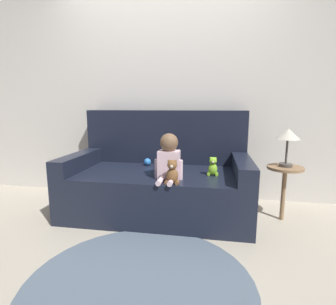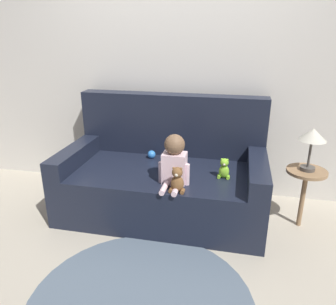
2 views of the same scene
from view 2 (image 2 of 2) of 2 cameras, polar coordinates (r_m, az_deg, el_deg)
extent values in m
plane|color=#B7AD99|center=(3.16, -0.84, -10.14)|extent=(12.00, 12.00, 0.00)
cube|color=silver|center=(3.30, 1.42, 15.11)|extent=(8.00, 0.05, 2.60)
cube|color=black|center=(3.05, -0.86, -6.56)|extent=(1.81, 0.99, 0.44)
cube|color=black|center=(3.23, 0.73, 4.91)|extent=(1.81, 0.18, 0.60)
cube|color=black|center=(3.21, -15.36, -0.08)|extent=(0.16, 0.99, 0.16)
cube|color=black|center=(2.86, 15.36, -2.57)|extent=(0.16, 0.99, 0.16)
cube|color=silver|center=(2.64, 1.12, -2.71)|extent=(0.19, 0.14, 0.25)
sphere|color=brown|center=(2.57, 1.15, 1.40)|extent=(0.16, 0.16, 0.16)
cylinder|color=silver|center=(2.55, -0.67, -6.19)|extent=(0.04, 0.18, 0.04)
cylinder|color=silver|center=(2.53, 1.43, -6.40)|extent=(0.04, 0.18, 0.04)
cylinder|color=silver|center=(2.66, -1.26, -3.44)|extent=(0.04, 0.04, 0.18)
cylinder|color=silver|center=(2.62, 3.34, -3.85)|extent=(0.04, 0.04, 0.18)
ellipsoid|color=brown|center=(2.51, 1.63, -5.44)|extent=(0.10, 0.08, 0.14)
sphere|color=brown|center=(2.47, 1.63, -3.48)|extent=(0.08, 0.08, 0.08)
sphere|color=brown|center=(2.46, 1.02, -2.76)|extent=(0.02, 0.02, 0.02)
sphere|color=brown|center=(2.45, 2.25, -2.87)|extent=(0.02, 0.02, 0.02)
sphere|color=beige|center=(2.44, 1.48, -3.92)|extent=(0.03, 0.03, 0.03)
cylinder|color=brown|center=(2.53, 0.55, -6.57)|extent=(0.03, 0.05, 0.03)
cylinder|color=brown|center=(2.51, 2.54, -6.76)|extent=(0.03, 0.05, 0.03)
ellipsoid|color=#8CD133|center=(2.79, 9.71, -3.26)|extent=(0.09, 0.07, 0.12)
sphere|color=#8CD133|center=(2.75, 9.81, -1.74)|extent=(0.07, 0.07, 0.07)
sphere|color=#8CD133|center=(2.74, 9.37, -1.19)|extent=(0.02, 0.02, 0.02)
sphere|color=#8CD133|center=(2.74, 10.32, -1.27)|extent=(0.02, 0.02, 0.02)
sphere|color=beige|center=(2.73, 9.77, -2.06)|extent=(0.02, 0.02, 0.02)
cylinder|color=#8CD133|center=(2.79, 8.87, -4.15)|extent=(0.03, 0.05, 0.03)
cylinder|color=#8CD133|center=(2.79, 10.41, -4.27)|extent=(0.03, 0.05, 0.03)
sphere|color=#337FDB|center=(3.17, -2.88, -0.33)|extent=(0.08, 0.08, 0.08)
cylinder|color=slate|center=(2.27, -4.78, -24.71)|extent=(1.43, 1.43, 0.01)
cylinder|color=#93704C|center=(2.95, 23.02, -3.05)|extent=(0.33, 0.33, 0.02)
cylinder|color=#93704C|center=(3.05, 22.34, -7.60)|extent=(0.04, 0.04, 0.50)
cylinder|color=#4C4742|center=(2.94, 23.10, -2.56)|extent=(0.12, 0.12, 0.03)
cylinder|color=#4C4742|center=(2.89, 23.45, -0.19)|extent=(0.02, 0.02, 0.23)
cone|color=beige|center=(2.84, 23.91, 2.89)|extent=(0.22, 0.22, 0.10)
camera|label=1|loc=(0.54, -10.85, -54.34)|focal=28.00mm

